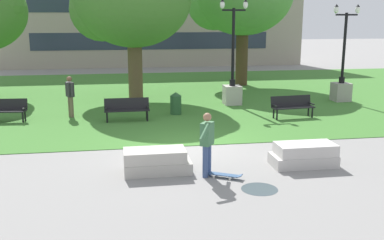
{
  "coord_description": "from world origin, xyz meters",
  "views": [
    {
      "loc": [
        -2.07,
        -13.9,
        4.09
      ],
      "look_at": [
        -0.02,
        -1.4,
        1.2
      ],
      "focal_mm": 42.0,
      "sensor_mm": 36.0,
      "label": 1
    }
  ],
  "objects_px": {
    "park_bench_near_right": "(292,105)",
    "lamp_post_left": "(232,84)",
    "park_bench_near_left": "(4,109)",
    "trash_bin": "(176,103)",
    "lamp_post_right": "(342,82)",
    "concrete_block_center": "(156,161)",
    "skateboard": "(223,175)",
    "person_bystander_far_lawn": "(70,94)",
    "person_skateboarder": "(207,141)",
    "park_bench_far_left": "(127,108)",
    "concrete_block_left": "(304,155)"
  },
  "relations": [
    {
      "from": "concrete_block_left",
      "to": "skateboard",
      "type": "xyz_separation_m",
      "value": [
        -2.5,
        -0.62,
        -0.22
      ]
    },
    {
      "from": "concrete_block_left",
      "to": "lamp_post_right",
      "type": "distance_m",
      "value": 10.95
    },
    {
      "from": "person_skateboarder",
      "to": "park_bench_far_left",
      "type": "distance_m",
      "value": 7.2
    },
    {
      "from": "park_bench_far_left",
      "to": "person_bystander_far_lawn",
      "type": "height_order",
      "value": "person_bystander_far_lawn"
    },
    {
      "from": "concrete_block_center",
      "to": "park_bench_far_left",
      "type": "distance_m",
      "value": 6.44
    },
    {
      "from": "park_bench_near_left",
      "to": "trash_bin",
      "type": "relative_size",
      "value": 1.91
    },
    {
      "from": "park_bench_near_right",
      "to": "park_bench_far_left",
      "type": "distance_m",
      "value": 6.83
    },
    {
      "from": "park_bench_near_left",
      "to": "person_bystander_far_lawn",
      "type": "distance_m",
      "value": 2.65
    },
    {
      "from": "park_bench_far_left",
      "to": "trash_bin",
      "type": "distance_m",
      "value": 2.29
    },
    {
      "from": "park_bench_near_right",
      "to": "person_bystander_far_lawn",
      "type": "xyz_separation_m",
      "value": [
        -9.12,
        1.62,
        0.44
      ]
    },
    {
      "from": "concrete_block_center",
      "to": "person_skateboarder",
      "type": "height_order",
      "value": "person_skateboarder"
    },
    {
      "from": "park_bench_near_right",
      "to": "lamp_post_left",
      "type": "xyz_separation_m",
      "value": [
        -1.74,
        3.27,
        0.48
      ]
    },
    {
      "from": "park_bench_near_left",
      "to": "trash_bin",
      "type": "distance_m",
      "value": 6.99
    },
    {
      "from": "trash_bin",
      "to": "lamp_post_right",
      "type": "bearing_deg",
      "value": 12.06
    },
    {
      "from": "concrete_block_left",
      "to": "park_bench_near_right",
      "type": "xyz_separation_m",
      "value": [
        1.99,
        5.95,
        0.23
      ]
    },
    {
      "from": "concrete_block_left",
      "to": "park_bench_near_right",
      "type": "distance_m",
      "value": 6.28
    },
    {
      "from": "park_bench_near_left",
      "to": "park_bench_far_left",
      "type": "relative_size",
      "value": 1.02
    },
    {
      "from": "skateboard",
      "to": "person_bystander_far_lawn",
      "type": "bearing_deg",
      "value": 119.49
    },
    {
      "from": "person_skateboarder",
      "to": "park_bench_far_left",
      "type": "height_order",
      "value": "person_skateboarder"
    },
    {
      "from": "concrete_block_left",
      "to": "person_skateboarder",
      "type": "xyz_separation_m",
      "value": [
        -2.89,
        -0.43,
        0.67
      ]
    },
    {
      "from": "park_bench_far_left",
      "to": "concrete_block_center",
      "type": "bearing_deg",
      "value": -84.3
    },
    {
      "from": "park_bench_near_left",
      "to": "park_bench_far_left",
      "type": "height_order",
      "value": "same"
    },
    {
      "from": "park_bench_near_right",
      "to": "lamp_post_left",
      "type": "height_order",
      "value": "lamp_post_left"
    },
    {
      "from": "park_bench_near_left",
      "to": "lamp_post_right",
      "type": "relative_size",
      "value": 0.39
    },
    {
      "from": "skateboard",
      "to": "lamp_post_left",
      "type": "xyz_separation_m",
      "value": [
        2.75,
        9.84,
        0.93
      ]
    },
    {
      "from": "concrete_block_center",
      "to": "skateboard",
      "type": "xyz_separation_m",
      "value": [
        1.68,
        -0.7,
        -0.22
      ]
    },
    {
      "from": "person_skateboarder",
      "to": "park_bench_near_right",
      "type": "height_order",
      "value": "person_skateboarder"
    },
    {
      "from": "park_bench_near_right",
      "to": "lamp_post_right",
      "type": "height_order",
      "value": "lamp_post_right"
    },
    {
      "from": "person_skateboarder",
      "to": "park_bench_far_left",
      "type": "bearing_deg",
      "value": 105.58
    },
    {
      "from": "person_bystander_far_lawn",
      "to": "park_bench_near_left",
      "type": "bearing_deg",
      "value": -169.71
    },
    {
      "from": "person_skateboarder",
      "to": "skateboard",
      "type": "relative_size",
      "value": 1.74
    },
    {
      "from": "concrete_block_center",
      "to": "park_bench_far_left",
      "type": "xyz_separation_m",
      "value": [
        -0.64,
        6.4,
        0.23
      ]
    },
    {
      "from": "park_bench_near_right",
      "to": "person_bystander_far_lawn",
      "type": "relative_size",
      "value": 1.08
    },
    {
      "from": "park_bench_near_right",
      "to": "concrete_block_left",
      "type": "bearing_deg",
      "value": -108.5
    },
    {
      "from": "park_bench_near_right",
      "to": "park_bench_far_left",
      "type": "xyz_separation_m",
      "value": [
        -6.81,
        0.54,
        0.0
      ]
    },
    {
      "from": "skateboard",
      "to": "park_bench_near_right",
      "type": "height_order",
      "value": "park_bench_near_right"
    },
    {
      "from": "park_bench_near_left",
      "to": "park_bench_far_left",
      "type": "bearing_deg",
      "value": -7.17
    },
    {
      "from": "person_bystander_far_lawn",
      "to": "concrete_block_center",
      "type": "bearing_deg",
      "value": -68.51
    },
    {
      "from": "skateboard",
      "to": "park_bench_far_left",
      "type": "xyz_separation_m",
      "value": [
        -2.32,
        7.11,
        0.45
      ]
    },
    {
      "from": "lamp_post_left",
      "to": "trash_bin",
      "type": "distance_m",
      "value": 3.53
    },
    {
      "from": "concrete_block_center",
      "to": "lamp_post_right",
      "type": "distance_m",
      "value": 13.59
    },
    {
      "from": "concrete_block_left",
      "to": "park_bench_near_left",
      "type": "distance_m",
      "value": 12.02
    },
    {
      "from": "park_bench_near_left",
      "to": "trash_bin",
      "type": "height_order",
      "value": "trash_bin"
    },
    {
      "from": "park_bench_near_right",
      "to": "lamp_post_right",
      "type": "xyz_separation_m",
      "value": [
        3.86,
        3.27,
        0.45
      ]
    },
    {
      "from": "concrete_block_left",
      "to": "park_bench_far_left",
      "type": "relative_size",
      "value": 1.0
    },
    {
      "from": "park_bench_far_left",
      "to": "trash_bin",
      "type": "xyz_separation_m",
      "value": [
        2.11,
        0.9,
        -0.04
      ]
    },
    {
      "from": "lamp_post_left",
      "to": "person_bystander_far_lawn",
      "type": "height_order",
      "value": "lamp_post_left"
    },
    {
      "from": "concrete_block_center",
      "to": "trash_bin",
      "type": "bearing_deg",
      "value": 78.64
    },
    {
      "from": "person_skateboarder",
      "to": "skateboard",
      "type": "bearing_deg",
      "value": -25.51
    },
    {
      "from": "person_skateboarder",
      "to": "concrete_block_left",
      "type": "bearing_deg",
      "value": 8.42
    }
  ]
}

